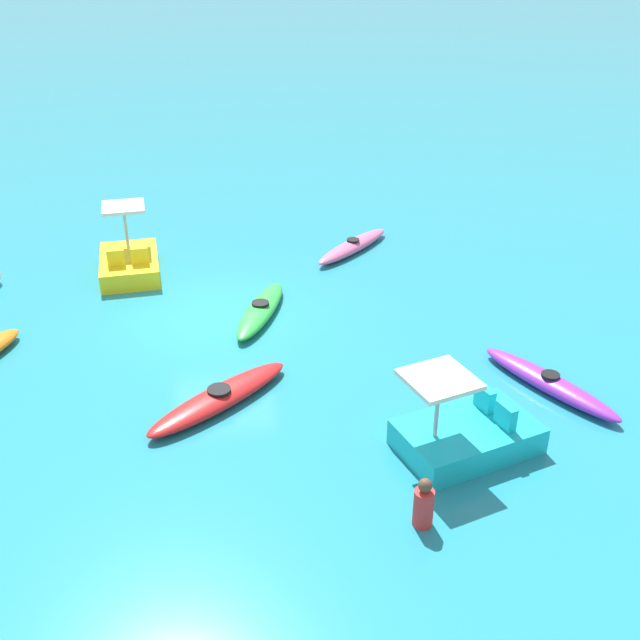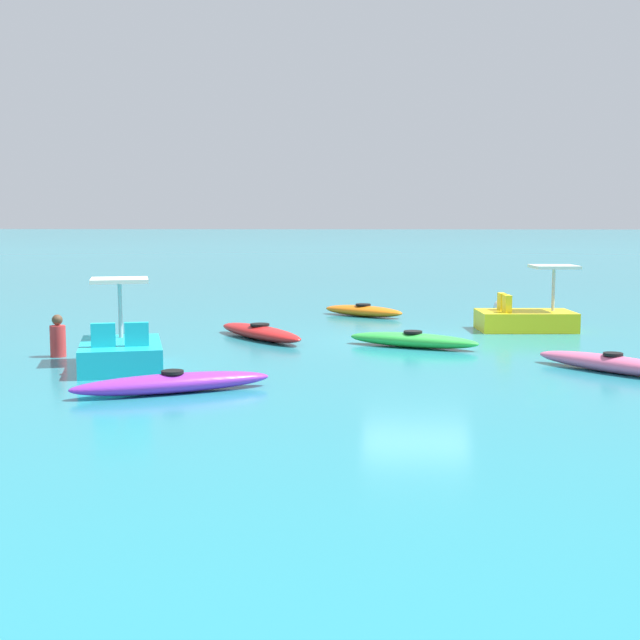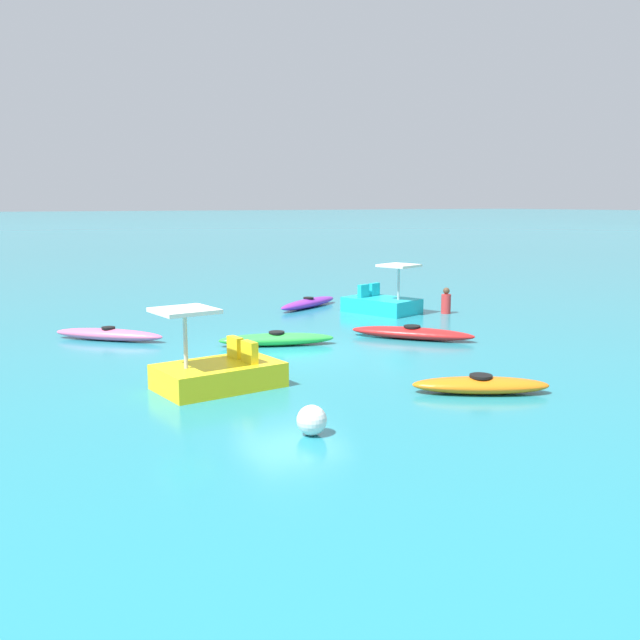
{
  "view_description": "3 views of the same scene",
  "coord_description": "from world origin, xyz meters",
  "px_view_note": "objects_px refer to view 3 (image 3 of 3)",
  "views": [
    {
      "loc": [
        -0.14,
        15.97,
        8.26
      ],
      "look_at": [
        -2.27,
        1.24,
        0.38
      ],
      "focal_mm": 41.91,
      "sensor_mm": 36.0,
      "label": 1
    },
    {
      "loc": [
        -20.05,
        0.55,
        2.78
      ],
      "look_at": [
        0.1,
        2.3,
        0.47
      ],
      "focal_mm": 48.19,
      "sensor_mm": 36.0,
      "label": 2
    },
    {
      "loc": [
        15.32,
        -8.04,
        3.7
      ],
      "look_at": [
        -1.12,
        1.51,
        0.54
      ],
      "focal_mm": 39.84,
      "sensor_mm": 36.0,
      "label": 3
    }
  ],
  "objects_px": {
    "kayak_red": "(412,333)",
    "pedal_boat_cyan": "(382,303)",
    "kayak_orange": "(481,385)",
    "kayak_purple": "(308,303)",
    "buoy_white": "(312,420)",
    "person_near_shore": "(446,302)",
    "kayak_pink": "(109,334)",
    "pedal_boat_yellow": "(218,372)",
    "kayak_green": "(277,339)"
  },
  "relations": [
    {
      "from": "kayak_green",
      "to": "buoy_white",
      "type": "distance_m",
      "value": 7.32
    },
    {
      "from": "kayak_red",
      "to": "person_near_shore",
      "type": "relative_size",
      "value": 3.52
    },
    {
      "from": "pedal_boat_cyan",
      "to": "person_near_shore",
      "type": "relative_size",
      "value": 3.11
    },
    {
      "from": "kayak_pink",
      "to": "kayak_red",
      "type": "xyz_separation_m",
      "value": [
        3.97,
        7.25,
        0.0
      ]
    },
    {
      "from": "pedal_boat_cyan",
      "to": "person_near_shore",
      "type": "height_order",
      "value": "pedal_boat_cyan"
    },
    {
      "from": "person_near_shore",
      "to": "pedal_boat_yellow",
      "type": "bearing_deg",
      "value": -63.05
    },
    {
      "from": "kayak_green",
      "to": "pedal_boat_cyan",
      "type": "relative_size",
      "value": 1.11
    },
    {
      "from": "kayak_pink",
      "to": "pedal_boat_yellow",
      "type": "xyz_separation_m",
      "value": [
        6.18,
        0.67,
        0.17
      ]
    },
    {
      "from": "pedal_boat_cyan",
      "to": "person_near_shore",
      "type": "bearing_deg",
      "value": 54.22
    },
    {
      "from": "kayak_red",
      "to": "pedal_boat_cyan",
      "type": "distance_m",
      "value": 4.74
    },
    {
      "from": "kayak_orange",
      "to": "buoy_white",
      "type": "height_order",
      "value": "buoy_white"
    },
    {
      "from": "kayak_red",
      "to": "buoy_white",
      "type": "distance_m",
      "value": 8.57
    },
    {
      "from": "person_near_shore",
      "to": "kayak_orange",
      "type": "bearing_deg",
      "value": -36.29
    },
    {
      "from": "kayak_pink",
      "to": "person_near_shore",
      "type": "height_order",
      "value": "person_near_shore"
    },
    {
      "from": "kayak_green",
      "to": "pedal_boat_cyan",
      "type": "xyz_separation_m",
      "value": [
        -3.23,
        5.62,
        0.17
      ]
    },
    {
      "from": "kayak_purple",
      "to": "pedal_boat_yellow",
      "type": "distance_m",
      "value": 11.22
    },
    {
      "from": "buoy_white",
      "to": "person_near_shore",
      "type": "bearing_deg",
      "value": 130.8
    },
    {
      "from": "kayak_orange",
      "to": "kayak_purple",
      "type": "bearing_deg",
      "value": 167.1
    },
    {
      "from": "kayak_orange",
      "to": "buoy_white",
      "type": "xyz_separation_m",
      "value": [
        0.54,
        -4.11,
        0.08
      ]
    },
    {
      "from": "kayak_green",
      "to": "kayak_orange",
      "type": "relative_size",
      "value": 1.15
    },
    {
      "from": "person_near_shore",
      "to": "kayak_green",
      "type": "bearing_deg",
      "value": -74.98
    },
    {
      "from": "kayak_orange",
      "to": "pedal_boat_cyan",
      "type": "height_order",
      "value": "pedal_boat_cyan"
    },
    {
      "from": "kayak_green",
      "to": "kayak_purple",
      "type": "relative_size",
      "value": 0.95
    },
    {
      "from": "kayak_orange",
      "to": "person_near_shore",
      "type": "relative_size",
      "value": 3.01
    },
    {
      "from": "kayak_purple",
      "to": "person_near_shore",
      "type": "distance_m",
      "value": 4.86
    },
    {
      "from": "pedal_boat_yellow",
      "to": "pedal_boat_cyan",
      "type": "xyz_separation_m",
      "value": [
        -6.51,
        8.59,
        0.0
      ]
    },
    {
      "from": "pedal_boat_yellow",
      "to": "kayak_purple",
      "type": "bearing_deg",
      "value": 141.43
    },
    {
      "from": "kayak_orange",
      "to": "kayak_green",
      "type": "bearing_deg",
      "value": -167.89
    },
    {
      "from": "kayak_pink",
      "to": "kayak_purple",
      "type": "height_order",
      "value": "same"
    },
    {
      "from": "kayak_pink",
      "to": "person_near_shore",
      "type": "bearing_deg",
      "value": 85.17
    },
    {
      "from": "pedal_boat_cyan",
      "to": "person_near_shore",
      "type": "xyz_separation_m",
      "value": [
        1.26,
        1.74,
        0.05
      ]
    },
    {
      "from": "kayak_purple",
      "to": "pedal_boat_cyan",
      "type": "xyz_separation_m",
      "value": [
        2.26,
        1.6,
        0.17
      ]
    },
    {
      "from": "person_near_shore",
      "to": "pedal_boat_cyan",
      "type": "bearing_deg",
      "value": -125.78
    },
    {
      "from": "kayak_red",
      "to": "pedal_boat_cyan",
      "type": "height_order",
      "value": "pedal_boat_cyan"
    },
    {
      "from": "kayak_red",
      "to": "pedal_boat_yellow",
      "type": "height_order",
      "value": "pedal_boat_yellow"
    },
    {
      "from": "pedal_boat_yellow",
      "to": "kayak_pink",
      "type": "bearing_deg",
      "value": -173.85
    },
    {
      "from": "kayak_orange",
      "to": "buoy_white",
      "type": "bearing_deg",
      "value": -82.47
    },
    {
      "from": "kayak_red",
      "to": "pedal_boat_yellow",
      "type": "xyz_separation_m",
      "value": [
        2.22,
        -6.58,
        0.17
      ]
    },
    {
      "from": "person_near_shore",
      "to": "kayak_pink",
      "type": "bearing_deg",
      "value": -94.83
    },
    {
      "from": "kayak_orange",
      "to": "pedal_boat_cyan",
      "type": "distance_m",
      "value": 10.39
    },
    {
      "from": "kayak_purple",
      "to": "person_near_shore",
      "type": "relative_size",
      "value": 3.64
    },
    {
      "from": "pedal_boat_cyan",
      "to": "person_near_shore",
      "type": "distance_m",
      "value": 2.15
    },
    {
      "from": "kayak_purple",
      "to": "kayak_red",
      "type": "bearing_deg",
      "value": -3.57
    },
    {
      "from": "buoy_white",
      "to": "kayak_pink",
      "type": "bearing_deg",
      "value": -174.92
    },
    {
      "from": "pedal_boat_yellow",
      "to": "person_near_shore",
      "type": "height_order",
      "value": "pedal_boat_yellow"
    },
    {
      "from": "kayak_green",
      "to": "pedal_boat_cyan",
      "type": "distance_m",
      "value": 6.49
    },
    {
      "from": "pedal_boat_cyan",
      "to": "kayak_green",
      "type": "bearing_deg",
      "value": -60.08
    },
    {
      "from": "kayak_purple",
      "to": "kayak_orange",
      "type": "relative_size",
      "value": 1.21
    },
    {
      "from": "kayak_green",
      "to": "kayak_purple",
      "type": "height_order",
      "value": "same"
    },
    {
      "from": "kayak_purple",
      "to": "pedal_boat_yellow",
      "type": "height_order",
      "value": "pedal_boat_yellow"
    }
  ]
}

